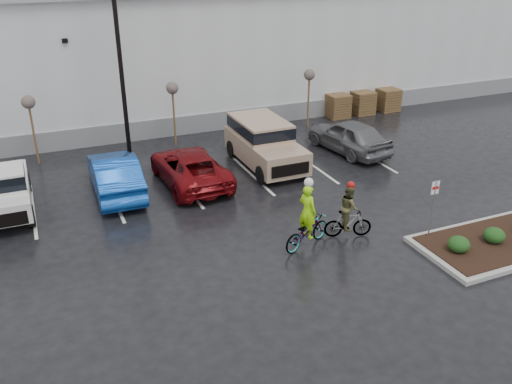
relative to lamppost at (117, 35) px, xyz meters
name	(u,v)px	position (x,y,z in m)	size (l,w,h in m)	color
ground	(334,266)	(4.00, -12.00, -5.69)	(120.00, 120.00, 0.00)	black
warehouse	(157,42)	(4.00, 9.99, -2.04)	(60.50, 15.50, 7.20)	silver
wooded_ridge	(101,14)	(4.00, 33.00, -2.69)	(80.00, 25.00, 6.00)	#223E19
lamppost	(117,35)	(0.00, 0.00, 0.00)	(0.50, 1.00, 9.22)	black
sapling_west	(29,106)	(-4.00, 1.00, -2.96)	(0.60, 0.60, 3.20)	#4B321E
sapling_mid	(172,92)	(2.50, 1.00, -2.96)	(0.60, 0.60, 3.20)	#4B321E
sapling_east	(309,78)	(10.00, 1.00, -2.96)	(0.60, 0.60, 3.20)	#4B321E
pallet_stack_a	(338,106)	(12.50, 2.00, -5.01)	(1.20, 1.20, 1.35)	#4B321E
pallet_stack_b	(362,103)	(14.20, 2.00, -5.01)	(1.20, 1.20, 1.35)	#4B321E
pallet_stack_c	(388,100)	(16.00, 2.00, -5.01)	(1.20, 1.20, 1.35)	#4B321E
shrub_a	(459,244)	(8.00, -13.00, -5.27)	(0.70, 0.70, 0.52)	#183913
shrub_b	(494,235)	(9.50, -13.00, -5.27)	(0.70, 0.70, 0.52)	#183913
fire_lane_sign	(433,203)	(7.80, -11.80, -4.28)	(0.30, 0.05, 2.20)	gray
pickup_white	(0,186)	(-5.49, -3.58, -4.71)	(2.10, 5.20, 1.96)	silver
car_blue	(115,174)	(-1.28, -3.69, -4.87)	(1.73, 4.95, 1.63)	#0E3F9C
car_red	(190,167)	(1.77, -3.92, -4.96)	(2.39, 5.19, 1.44)	maroon
suv_tan	(265,145)	(5.48, -3.39, -4.66)	(2.20, 5.10, 2.06)	tan
car_grey	(349,136)	(9.95, -3.26, -4.88)	(1.90, 4.72, 1.61)	slate
cyclist_hivis	(307,226)	(3.79, -10.50, -4.93)	(2.15, 1.40, 2.46)	#3F3F44
cyclist_olive	(348,216)	(5.39, -10.50, -4.92)	(1.66, 0.94, 2.07)	#3F3F44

